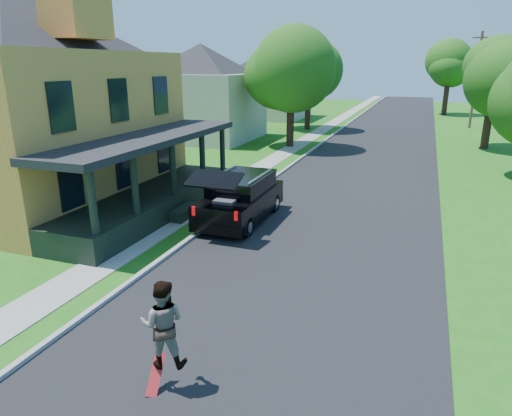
% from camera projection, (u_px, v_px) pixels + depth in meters
% --- Properties ---
extents(ground, '(140.00, 140.00, 0.00)m').
position_uv_depth(ground, '(265.00, 321.00, 10.63)').
color(ground, '#1B5E12').
rests_on(ground, ground).
extents(street, '(8.00, 120.00, 0.02)m').
position_uv_depth(street, '(369.00, 160.00, 28.53)').
color(street, black).
rests_on(street, ground).
extents(curb, '(0.15, 120.00, 0.12)m').
position_uv_depth(curb, '(306.00, 155.00, 29.86)').
color(curb, gray).
rests_on(curb, ground).
extents(sidewalk, '(1.30, 120.00, 0.03)m').
position_uv_depth(sidewalk, '(283.00, 154.00, 30.37)').
color(sidewalk, gray).
rests_on(sidewalk, ground).
extents(front_walk, '(6.50, 1.20, 0.03)m').
position_uv_depth(front_walk, '(98.00, 207.00, 19.11)').
color(front_walk, gray).
rests_on(front_walk, ground).
extents(main_house, '(15.56, 15.56, 10.10)m').
position_uv_depth(main_house, '(19.00, 84.00, 18.70)').
color(main_house, gold).
rests_on(main_house, ground).
extents(neighbor_house_mid, '(12.78, 12.78, 8.30)m').
position_uv_depth(neighbor_house_mid, '(202.00, 84.00, 35.27)').
color(neighbor_house_mid, beige).
rests_on(neighbor_house_mid, ground).
extents(neighbor_house_far, '(12.78, 12.78, 8.30)m').
position_uv_depth(neighbor_house_far, '(268.00, 79.00, 49.59)').
color(neighbor_house_far, beige).
rests_on(neighbor_house_far, ground).
extents(black_suv, '(1.95, 5.03, 2.34)m').
position_uv_depth(black_suv, '(241.00, 198.00, 17.15)').
color(black_suv, black).
rests_on(black_suv, ground).
extents(skateboarder, '(0.97, 0.87, 1.67)m').
position_uv_depth(skateboarder, '(163.00, 324.00, 8.11)').
color(skateboarder, black).
rests_on(skateboarder, ground).
extents(skateboard, '(0.24, 0.58, 0.67)m').
position_uv_depth(skateboard, '(156.00, 376.00, 8.31)').
color(skateboard, '#AE0E0F').
rests_on(skateboard, ground).
extents(tree_left_mid, '(5.60, 5.55, 8.31)m').
position_uv_depth(tree_left_mid, '(291.00, 69.00, 31.50)').
color(tree_left_mid, black).
rests_on(tree_left_mid, ground).
extents(tree_left_far, '(7.07, 6.90, 8.53)m').
position_uv_depth(tree_left_far, '(309.00, 66.00, 40.15)').
color(tree_left_far, black).
rests_on(tree_left_far, ground).
extents(tree_right_mid, '(6.40, 6.46, 8.53)m').
position_uv_depth(tree_right_mid, '(495.00, 68.00, 30.71)').
color(tree_right_mid, black).
rests_on(tree_right_mid, ground).
extents(tree_right_far, '(5.80, 5.85, 8.60)m').
position_uv_depth(tree_right_far, '(450.00, 63.00, 51.79)').
color(tree_right_far, black).
rests_on(tree_right_far, ground).
extents(utility_pole_far, '(1.46, 0.25, 8.49)m').
position_uv_depth(utility_pole_far, '(476.00, 79.00, 41.30)').
color(utility_pole_far, '#4A3322').
rests_on(utility_pole_far, ground).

